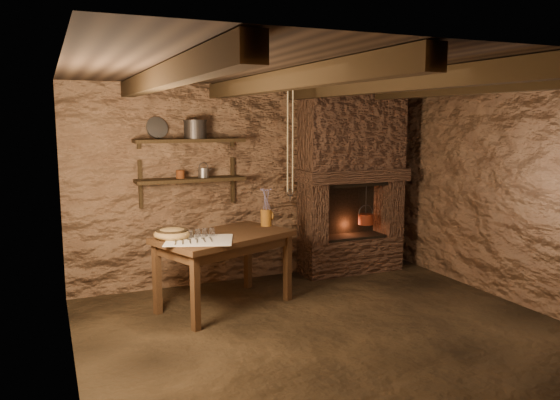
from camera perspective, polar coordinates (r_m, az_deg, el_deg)
name	(u,v)px	position (r m, az deg, el deg)	size (l,w,h in m)	color
floor	(331,333)	(5.30, 5.35, -13.65)	(4.50, 4.50, 0.00)	black
back_wall	(255,183)	(6.78, -2.65, 1.74)	(4.50, 0.04, 2.40)	brown
front_wall	(501,258)	(3.40, 22.11, -5.62)	(4.50, 0.04, 2.40)	brown
left_wall	(68,226)	(4.37, -21.28, -2.55)	(0.04, 4.00, 2.40)	brown
right_wall	(518,194)	(6.37, 23.57, 0.61)	(0.04, 4.00, 2.40)	brown
ceiling	(335,72)	(4.93, 5.74, 13.17)	(4.50, 4.00, 0.04)	black
beam_far_left	(164,77)	(4.40, -12.05, 12.44)	(0.14, 3.95, 0.16)	black
beam_mid_left	(283,81)	(4.70, 0.27, 12.35)	(0.14, 3.95, 0.16)	black
beam_mid_right	(383,84)	(5.18, 10.67, 11.84)	(0.14, 3.95, 0.16)	black
beam_far_right	(468,86)	(5.80, 19.05, 11.15)	(0.14, 3.95, 0.16)	black
shelf_lower	(191,180)	(6.36, -9.32, 2.10)	(1.25, 0.30, 0.04)	black
shelf_upper	(190,140)	(6.33, -9.42, 6.16)	(1.25, 0.30, 0.04)	black
hearth	(352,179)	(7.11, 7.49, 2.21)	(1.43, 0.51, 2.30)	#3B271D
work_table	(225,268)	(5.86, -5.82, -7.07)	(1.58, 1.25, 0.79)	#352112
linen_cloth	(199,240)	(5.50, -8.44, -4.17)	(0.65, 0.53, 0.01)	white
pewter_cutlery_row	(200,240)	(5.48, -8.38, -4.11)	(0.55, 0.21, 0.01)	gray
drinking_glasses	(198,233)	(5.62, -8.57, -3.43)	(0.21, 0.06, 0.08)	silver
stoneware_jug	(266,210)	(6.16, -1.44, -1.02)	(0.14, 0.14, 0.43)	#975E1D
wooden_bowl	(172,234)	(5.64, -11.21, -3.52)	(0.37, 0.37, 0.13)	olive
iron_stockpot	(195,130)	(6.34, -8.86, 7.23)	(0.26, 0.26, 0.19)	#292624
tin_pan	(157,128)	(6.35, -12.75, 7.37)	(0.25, 0.25, 0.03)	gray
small_kettle	(204,173)	(6.39, -8.00, 2.85)	(0.16, 0.12, 0.17)	gray
rusty_tin	(180,174)	(6.33, -10.37, 2.66)	(0.09, 0.09, 0.09)	#512410
red_pot	(366,218)	(7.25, 8.94, -1.92)	(0.23, 0.23, 0.54)	maroon
hanging_ropes	(290,137)	(5.88, 1.08, 6.59)	(0.08, 0.08, 1.20)	beige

